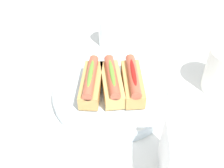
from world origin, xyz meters
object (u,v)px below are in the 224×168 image
Objects in this scene: serving_bowl at (112,93)px; hotdog_side at (133,81)px; water_glass at (110,33)px; napkin_box at (174,157)px; hotdog_front at (91,82)px; hotdog_back at (112,82)px.

hotdog_side reaches higher than serving_bowl.
water_glass is 0.60× the size of napkin_box.
hotdog_front is 0.26m from water_glass.
hotdog_back reaches higher than water_glass.
napkin_box is (0.50, 0.09, 0.03)m from water_glass.
serving_bowl is 2.07× the size of hotdog_front.
hotdog_back is at bearing -150.07° from napkin_box.
serving_bowl is 2.13× the size of hotdog_back.
hotdog_front reaches higher than water_glass.
hotdog_side is 0.25m from napkin_box.
hotdog_back is at bearing -3.42° from water_glass.
serving_bowl is at bearing -150.07° from napkin_box.
water_glass is at bearing 176.58° from serving_bowl.
serving_bowl is 0.07m from hotdog_front.
hotdog_front is at bearing -92.78° from hotdog_back.
hotdog_side is at bearing 8.96° from water_glass.
napkin_box reaches higher than hotdog_front.
hotdog_side is at bearing 87.22° from hotdog_back.
serving_bowl is at bearing -18.43° from hotdog_back.
serving_bowl is 0.04m from hotdog_back.
water_glass is at bearing 176.58° from hotdog_back.
hotdog_side is 0.26m from water_glass.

